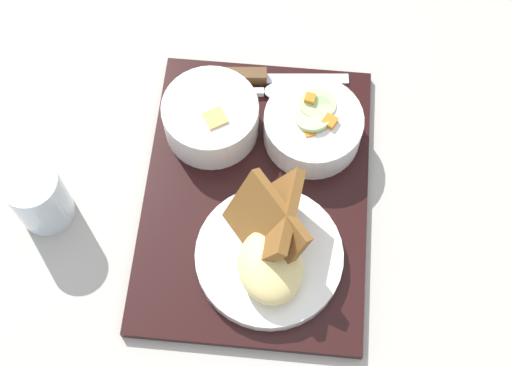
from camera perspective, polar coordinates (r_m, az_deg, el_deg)
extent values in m
plane|color=#ADA89E|center=(0.91, 0.00, -1.15)|extent=(4.00, 4.00, 0.00)
cube|color=black|center=(0.90, 0.00, -0.98)|extent=(0.41, 0.32, 0.01)
cylinder|color=white|center=(0.92, 4.56, 4.45)|extent=(0.13, 0.13, 0.05)
torus|color=white|center=(0.90, 4.66, 5.10)|extent=(0.13, 0.13, 0.01)
cylinder|color=#A8D184|center=(0.89, 4.56, 5.23)|extent=(0.06, 0.06, 0.02)
cylinder|color=#A8D184|center=(0.91, 4.33, 5.62)|extent=(0.05, 0.05, 0.01)
cylinder|color=#A8D184|center=(0.91, 4.96, 6.33)|extent=(0.07, 0.07, 0.01)
cylinder|color=#A8D184|center=(0.90, 6.15, 4.27)|extent=(0.04, 0.04, 0.01)
cylinder|color=#A8D184|center=(0.90, 5.02, 5.80)|extent=(0.05, 0.05, 0.02)
cube|color=orange|center=(0.89, 5.91, 4.90)|extent=(0.02, 0.02, 0.01)
cube|color=orange|center=(0.89, 4.30, 3.99)|extent=(0.02, 0.02, 0.01)
cube|color=orange|center=(0.91, 4.34, 6.69)|extent=(0.02, 0.02, 0.01)
cylinder|color=white|center=(0.92, -3.62, 5.23)|extent=(0.12, 0.12, 0.06)
torus|color=white|center=(0.90, -3.71, 6.02)|extent=(0.12, 0.12, 0.01)
cylinder|color=#C67F3D|center=(0.91, -3.65, 5.45)|extent=(0.11, 0.11, 0.04)
cube|color=#E5A356|center=(0.89, -3.25, 4.99)|extent=(0.03, 0.03, 0.02)
cube|color=#E5A356|center=(0.90, -3.81, 5.93)|extent=(0.02, 0.02, 0.01)
cylinder|color=white|center=(0.86, 1.06, -5.90)|extent=(0.18, 0.18, 0.02)
ellipsoid|color=#E5CC7F|center=(0.82, 1.16, -6.70)|extent=(0.10, 0.09, 0.04)
cube|color=brown|center=(0.83, 0.47, -3.88)|extent=(0.12, 0.11, 0.10)
cube|color=brown|center=(0.84, 1.19, -3.12)|extent=(0.12, 0.08, 0.10)
cube|color=silver|center=(0.98, 4.15, 8.31)|extent=(0.02, 0.11, 0.00)
cube|color=#51381E|center=(0.97, -0.98, 8.56)|extent=(0.02, 0.06, 0.02)
ellipsoid|color=silver|center=(0.96, 2.04, 7.35)|extent=(0.03, 0.05, 0.01)
cube|color=silver|center=(0.96, -1.93, 7.25)|extent=(0.01, 0.09, 0.01)
cylinder|color=silver|center=(0.90, -16.96, -1.12)|extent=(0.07, 0.07, 0.09)
cylinder|color=silver|center=(0.91, -16.69, -1.53)|extent=(0.06, 0.06, 0.05)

